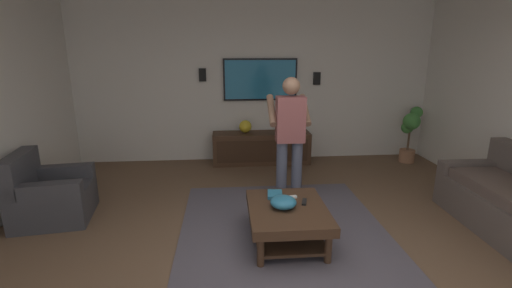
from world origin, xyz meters
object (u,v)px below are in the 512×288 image
object	(u,v)px
coffee_table	(287,216)
wall_speaker_left	(317,78)
vase_round	(245,126)
remote_white	(290,197)
person_standing	(290,133)
wall_speaker_right	(203,75)
armchair	(50,197)
tv	(260,80)
book	(275,195)
potted_plant_tall	(410,130)
media_console	(261,148)
remote_black	(304,202)
bowl	(283,202)

from	to	relation	value
coffee_table	wall_speaker_left	world-z (taller)	wall_speaker_left
vase_round	remote_white	bearing A→B (deg)	-172.29
person_standing	wall_speaker_right	bearing A→B (deg)	32.66
armchair	vase_round	xyz separation A→B (m)	(1.98, -2.43, 0.38)
tv	book	distance (m)	2.86
remote_white	book	bearing A→B (deg)	-34.41
coffee_table	wall_speaker_left	size ratio (longest dim) A/B	4.55
wall_speaker_left	armchair	bearing A→B (deg)	120.58
coffee_table	remote_white	distance (m)	0.25
tv	vase_round	size ratio (longest dim) A/B	5.87
potted_plant_tall	book	bearing A→B (deg)	129.67
media_console	vase_round	xyz separation A→B (m)	(0.03, 0.28, 0.39)
remote_white	remote_black	world-z (taller)	same
media_console	remote_white	xyz separation A→B (m)	(-2.50, -0.06, 0.14)
armchair	book	bearing A→B (deg)	-18.18
vase_round	wall_speaker_right	distance (m)	1.16
media_console	vase_round	bearing A→B (deg)	-96.36
tv	remote_black	world-z (taller)	tv
armchair	potted_plant_tall	xyz separation A→B (m)	(1.77, -5.33, 0.30)
remote_black	person_standing	bearing A→B (deg)	-164.68
remote_black	wall_speaker_right	world-z (taller)	wall_speaker_right
coffee_table	person_standing	bearing A→B (deg)	-10.62
armchair	wall_speaker_left	bearing A→B (deg)	22.85
tv	bowl	bearing A→B (deg)	-0.93
potted_plant_tall	remote_black	xyz separation A→B (m)	(-2.46, 2.43, -0.17)
tv	person_standing	bearing A→B (deg)	6.00
person_standing	potted_plant_tall	bearing A→B (deg)	-58.11
potted_plant_tall	remote_white	distance (m)	3.46
bowl	wall_speaker_right	bearing A→B (deg)	17.71
coffee_table	remote_black	bearing A→B (deg)	-66.68
tv	remote_white	world-z (taller)	tv
tv	person_standing	world-z (taller)	tv
bowl	book	bearing A→B (deg)	8.37
remote_black	media_console	bearing A→B (deg)	-160.08
potted_plant_tall	wall_speaker_left	distance (m)	1.89
media_console	coffee_table	bearing A→B (deg)	-0.00
wall_speaker_right	remote_white	bearing A→B (deg)	-158.88
bowl	remote_white	xyz separation A→B (m)	(0.23, -0.11, -0.05)
person_standing	bowl	bearing A→B (deg)	167.54
person_standing	wall_speaker_right	size ratio (longest dim) A/B	7.45
media_console	remote_black	xyz separation A→B (m)	(-2.63, -0.19, 0.14)
potted_plant_tall	bowl	distance (m)	3.70
coffee_table	wall_speaker_left	xyz separation A→B (m)	(2.97, -1.01, 1.17)
wall_speaker_left	potted_plant_tall	bearing A→B (deg)	-104.95
book	wall_speaker_left	distance (m)	3.08
media_console	wall_speaker_right	world-z (taller)	wall_speaker_right
coffee_table	media_console	world-z (taller)	media_console
wall_speaker_left	wall_speaker_right	bearing A→B (deg)	90.00
wall_speaker_left	person_standing	bearing A→B (deg)	156.93
remote_black	remote_white	bearing A→B (deg)	-120.34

